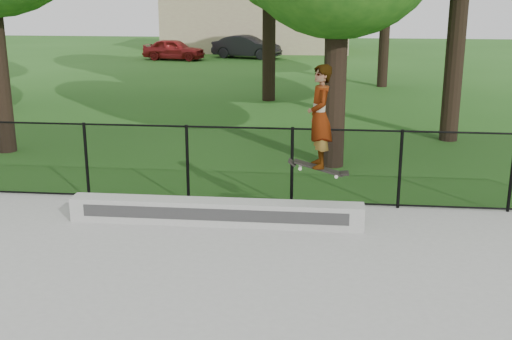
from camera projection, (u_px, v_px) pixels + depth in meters
The scene contains 7 objects.
grind_ledge at pixel (216, 212), 11.18m from camera, with size 5.13×0.40×0.42m, color #B3B3AE.
car_a at pixel (174, 49), 37.41m from camera, with size 1.44×3.56×1.22m, color maroon.
car_b at pixel (247, 47), 38.37m from camera, with size 1.42×3.68×1.34m, color black.
car_c at pixel (252, 44), 40.97m from camera, with size 1.67×3.78×1.19m, color #9A9AAE.
skater_airborne at pixel (320, 119), 10.47m from camera, with size 0.82×0.68×1.89m.
chainlink_fence at pixel (187, 163), 12.25m from camera, with size 16.06×0.06×1.50m.
distant_building at pixel (258, 18), 42.80m from camera, with size 12.40×6.40×4.30m.
Camera 1 is at (2.56, -5.72, 4.03)m, focal length 45.00 mm.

